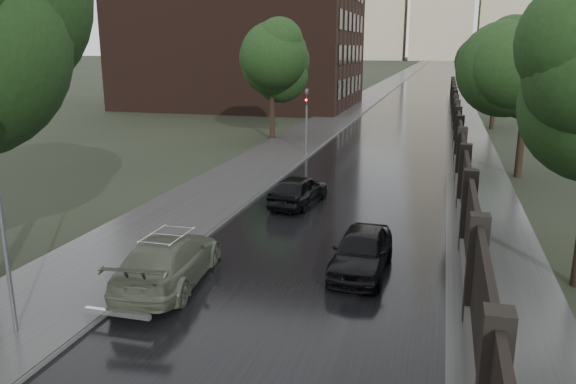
{
  "coord_description": "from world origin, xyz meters",
  "views": [
    {
      "loc": [
        3.61,
        -7.98,
        6.38
      ],
      "look_at": [
        -1.41,
        10.27,
        1.5
      ],
      "focal_mm": 35.0,
      "sensor_mm": 36.0,
      "label": 1
    }
  ],
  "objects_px": {
    "lamp_post": "(2,225)",
    "traffic_light": "(307,116)",
    "volga_sedan": "(168,260)",
    "hatchback_left": "(299,190)",
    "tree_right_b": "(528,78)",
    "tree_right_c": "(497,66)",
    "car_right_near": "(362,251)",
    "tree_left_far": "(272,65)"
  },
  "relations": [
    {
      "from": "tree_left_far",
      "to": "traffic_light",
      "type": "bearing_deg",
      "value": -53.53
    },
    {
      "from": "tree_left_far",
      "to": "tree_right_b",
      "type": "relative_size",
      "value": 1.05
    },
    {
      "from": "hatchback_left",
      "to": "car_right_near",
      "type": "bearing_deg",
      "value": 126.18
    },
    {
      "from": "tree_right_b",
      "to": "lamp_post",
      "type": "bearing_deg",
      "value": -122.18
    },
    {
      "from": "volga_sedan",
      "to": "hatchback_left",
      "type": "relative_size",
      "value": 1.25
    },
    {
      "from": "car_right_near",
      "to": "tree_right_c",
      "type": "bearing_deg",
      "value": 81.04
    },
    {
      "from": "lamp_post",
      "to": "traffic_light",
      "type": "bearing_deg",
      "value": 87.32
    },
    {
      "from": "tree_right_b",
      "to": "lamp_post",
      "type": "xyz_separation_m",
      "value": [
        -12.9,
        -20.5,
        -2.28
      ]
    },
    {
      "from": "hatchback_left",
      "to": "car_right_near",
      "type": "xyz_separation_m",
      "value": [
        3.55,
        -6.48,
        0.0
      ]
    },
    {
      "from": "tree_right_c",
      "to": "volga_sedan",
      "type": "height_order",
      "value": "tree_right_c"
    },
    {
      "from": "tree_left_far",
      "to": "tree_right_c",
      "type": "bearing_deg",
      "value": 32.83
    },
    {
      "from": "lamp_post",
      "to": "car_right_near",
      "type": "bearing_deg",
      "value": 40.08
    },
    {
      "from": "traffic_light",
      "to": "car_right_near",
      "type": "xyz_separation_m",
      "value": [
        5.9,
        -17.6,
        -1.75
      ]
    },
    {
      "from": "tree_right_c",
      "to": "tree_left_far",
      "type": "bearing_deg",
      "value": -147.17
    },
    {
      "from": "traffic_light",
      "to": "tree_left_far",
      "type": "bearing_deg",
      "value": 126.47
    },
    {
      "from": "volga_sedan",
      "to": "hatchback_left",
      "type": "bearing_deg",
      "value": -106.03
    },
    {
      "from": "hatchback_left",
      "to": "car_right_near",
      "type": "height_order",
      "value": "car_right_near"
    },
    {
      "from": "lamp_post",
      "to": "traffic_light",
      "type": "height_order",
      "value": "lamp_post"
    },
    {
      "from": "traffic_light",
      "to": "car_right_near",
      "type": "relative_size",
      "value": 1.04
    },
    {
      "from": "tree_right_b",
      "to": "lamp_post",
      "type": "distance_m",
      "value": 24.33
    },
    {
      "from": "tree_left_far",
      "to": "tree_right_b",
      "type": "height_order",
      "value": "tree_left_far"
    },
    {
      "from": "lamp_post",
      "to": "tree_right_b",
      "type": "bearing_deg",
      "value": 57.82
    },
    {
      "from": "tree_right_b",
      "to": "tree_right_c",
      "type": "xyz_separation_m",
      "value": [
        0.0,
        18.0,
        0.0
      ]
    },
    {
      "from": "tree_left_far",
      "to": "car_right_near",
      "type": "distance_m",
      "value": 24.99
    },
    {
      "from": "tree_right_c",
      "to": "car_right_near",
      "type": "relative_size",
      "value": 1.83
    },
    {
      "from": "tree_right_c",
      "to": "car_right_near",
      "type": "bearing_deg",
      "value": -100.26
    },
    {
      "from": "tree_right_c",
      "to": "hatchback_left",
      "type": "height_order",
      "value": "tree_right_c"
    },
    {
      "from": "tree_right_b",
      "to": "car_right_near",
      "type": "distance_m",
      "value": 16.33
    },
    {
      "from": "tree_right_c",
      "to": "traffic_light",
      "type": "height_order",
      "value": "tree_right_c"
    },
    {
      "from": "lamp_post",
      "to": "car_right_near",
      "type": "relative_size",
      "value": 1.33
    },
    {
      "from": "tree_right_b",
      "to": "traffic_light",
      "type": "height_order",
      "value": "tree_right_b"
    },
    {
      "from": "hatchback_left",
      "to": "volga_sedan",
      "type": "bearing_deg",
      "value": 87.86
    },
    {
      "from": "traffic_light",
      "to": "hatchback_left",
      "type": "height_order",
      "value": "traffic_light"
    },
    {
      "from": "hatchback_left",
      "to": "tree_right_c",
      "type": "bearing_deg",
      "value": -102.41
    },
    {
      "from": "lamp_post",
      "to": "traffic_light",
      "type": "relative_size",
      "value": 1.28
    },
    {
      "from": "lamp_post",
      "to": "volga_sedan",
      "type": "distance_m",
      "value": 4.58
    },
    {
      "from": "lamp_post",
      "to": "traffic_light",
      "type": "xyz_separation_m",
      "value": [
        1.1,
        23.49,
        -0.27
      ]
    },
    {
      "from": "tree_right_b",
      "to": "car_right_near",
      "type": "xyz_separation_m",
      "value": [
        -5.9,
        -14.61,
        -4.3
      ]
    },
    {
      "from": "traffic_light",
      "to": "volga_sedan",
      "type": "xyz_separation_m",
      "value": [
        0.87,
        -19.86,
        -1.7
      ]
    },
    {
      "from": "tree_right_b",
      "to": "tree_right_c",
      "type": "distance_m",
      "value": 18.0
    },
    {
      "from": "traffic_light",
      "to": "hatchback_left",
      "type": "relative_size",
      "value": 1.05
    },
    {
      "from": "car_right_near",
      "to": "lamp_post",
      "type": "bearing_deg",
      "value": -138.62
    }
  ]
}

